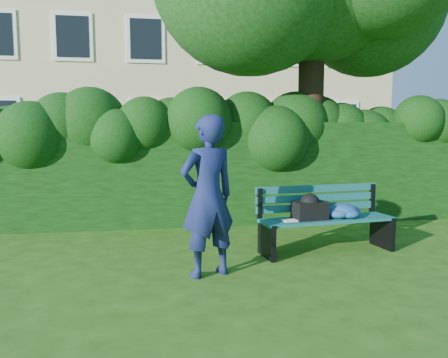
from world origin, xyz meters
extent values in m
plane|color=#235012|center=(0.00, 0.00, 0.00)|extent=(80.00, 80.00, 0.00)
cube|color=#C7B386|center=(0.00, 14.00, 6.00)|extent=(16.00, 8.00, 12.00)
cube|color=white|center=(-6.00, 9.98, 2.00)|extent=(1.30, 0.08, 1.60)
cube|color=black|center=(-6.00, 9.94, 2.00)|extent=(1.05, 0.04, 1.35)
cube|color=white|center=(-3.60, 9.98, 2.00)|extent=(1.30, 0.08, 1.60)
cube|color=black|center=(-3.60, 9.94, 2.00)|extent=(1.05, 0.04, 1.35)
cube|color=white|center=(-1.20, 9.98, 2.00)|extent=(1.30, 0.08, 1.60)
cube|color=black|center=(-1.20, 9.94, 2.00)|extent=(1.05, 0.04, 1.35)
cube|color=white|center=(1.20, 9.98, 2.00)|extent=(1.30, 0.08, 1.60)
cube|color=black|center=(1.20, 9.94, 2.00)|extent=(1.05, 0.04, 1.35)
cube|color=white|center=(3.60, 9.98, 2.00)|extent=(1.30, 0.08, 1.60)
cube|color=black|center=(3.60, 9.94, 2.00)|extent=(1.05, 0.04, 1.35)
cube|color=white|center=(6.00, 9.98, 2.00)|extent=(1.30, 0.08, 1.60)
cube|color=black|center=(6.00, 9.94, 2.00)|extent=(1.05, 0.04, 1.35)
cube|color=white|center=(-3.60, 9.98, 4.80)|extent=(1.30, 0.08, 1.60)
cube|color=black|center=(-3.60, 9.94, 4.80)|extent=(1.05, 0.04, 1.35)
cube|color=white|center=(-1.20, 9.98, 4.80)|extent=(1.30, 0.08, 1.60)
cube|color=black|center=(-1.20, 9.94, 4.80)|extent=(1.05, 0.04, 1.35)
cube|color=white|center=(1.20, 9.98, 4.80)|extent=(1.30, 0.08, 1.60)
cube|color=black|center=(1.20, 9.94, 4.80)|extent=(1.05, 0.04, 1.35)
cube|color=white|center=(3.60, 9.98, 4.80)|extent=(1.30, 0.08, 1.60)
cube|color=black|center=(3.60, 9.94, 4.80)|extent=(1.05, 0.04, 1.35)
cube|color=white|center=(6.00, 9.98, 4.80)|extent=(1.30, 0.08, 1.60)
cube|color=black|center=(6.00, 9.94, 4.80)|extent=(1.05, 0.04, 1.35)
cube|color=black|center=(0.00, 2.20, 0.90)|extent=(10.00, 1.00, 1.80)
cylinder|color=black|center=(1.84, 2.09, 2.22)|extent=(0.46, 0.46, 4.44)
sphere|color=#133A10|center=(3.14, 2.49, 4.09)|extent=(2.78, 2.78, 2.78)
cube|color=#0F4B4B|center=(1.32, -0.28, 0.45)|extent=(1.85, 0.33, 0.04)
cube|color=#0F4B4B|center=(1.31, -0.17, 0.45)|extent=(1.85, 0.33, 0.04)
cube|color=#0F4B4B|center=(1.29, -0.05, 0.45)|extent=(1.85, 0.33, 0.04)
cube|color=#0F4B4B|center=(1.28, 0.07, 0.45)|extent=(1.85, 0.33, 0.04)
cube|color=#0F4B4B|center=(1.27, 0.15, 0.58)|extent=(1.84, 0.27, 0.10)
cube|color=#0F4B4B|center=(1.27, 0.16, 0.71)|extent=(1.84, 0.27, 0.10)
cube|color=#0F4B4B|center=(1.27, 0.17, 0.84)|extent=(1.84, 0.27, 0.10)
cube|color=black|center=(0.43, -0.22, 0.22)|extent=(0.12, 0.50, 0.44)
cube|color=black|center=(0.40, 0.04, 0.65)|extent=(0.07, 0.07, 0.45)
cube|color=black|center=(0.44, -0.27, 0.44)|extent=(0.11, 0.42, 0.05)
cube|color=black|center=(2.17, 0.00, 0.22)|extent=(0.12, 0.50, 0.44)
cube|color=black|center=(2.14, 0.26, 0.65)|extent=(0.07, 0.07, 0.45)
cube|color=black|center=(2.18, -0.04, 0.44)|extent=(0.11, 0.42, 0.05)
cube|color=white|center=(0.73, -0.23, 0.48)|extent=(0.19, 0.15, 0.02)
cube|color=black|center=(1.04, -0.14, 0.59)|extent=(0.46, 0.33, 0.24)
imported|color=navy|center=(-0.41, -0.80, 0.91)|extent=(0.78, 0.65, 1.82)
camera|label=1|loc=(-1.00, -5.61, 1.62)|focal=35.00mm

